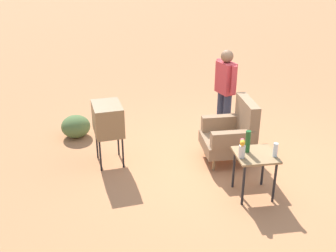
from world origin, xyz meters
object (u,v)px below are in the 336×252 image
object	(u,v)px
armchair	(233,133)
flower_vase	(242,148)
side_table	(255,160)
bottle_wine_green	(248,142)
person_standing	(225,89)
bottle_short_clear	(275,150)
tv_on_stand	(108,119)

from	to	relation	value
armchair	flower_vase	size ratio (longest dim) A/B	4.00
side_table	bottle_wine_green	size ratio (longest dim) A/B	2.06
side_table	bottle_wine_green	xyz separation A→B (m)	(-0.08, -0.10, 0.26)
bottle_wine_green	armchair	bearing A→B (deg)	174.91
armchair	bottle_wine_green	world-z (taller)	armchair
person_standing	flower_vase	size ratio (longest dim) A/B	6.19
armchair	bottle_short_clear	bearing A→B (deg)	12.61
side_table	bottle_short_clear	distance (m)	0.32
tv_on_stand	side_table	bearing A→B (deg)	58.47
armchair	tv_on_stand	xyz separation A→B (m)	(-0.22, -2.00, 0.28)
armchair	side_table	xyz separation A→B (m)	(1.02, 0.02, 0.06)
person_standing	flower_vase	bearing A→B (deg)	-8.89
armchair	side_table	size ratio (longest dim) A/B	1.60
armchair	flower_vase	bearing A→B (deg)	-10.97
person_standing	flower_vase	distance (m)	2.03
side_table	tv_on_stand	bearing A→B (deg)	-121.53
bottle_wine_green	bottle_short_clear	bearing A→B (deg)	60.81
bottle_short_clear	flower_vase	bearing A→B (deg)	-95.58
tv_on_stand	bottle_wine_green	bearing A→B (deg)	58.96
tv_on_stand	bottle_short_clear	distance (m)	2.62
person_standing	bottle_short_clear	bearing A→B (deg)	4.09
side_table	tv_on_stand	xyz separation A→B (m)	(-1.24, -2.01, 0.22)
bottle_wine_green	flower_vase	xyz separation A→B (m)	(0.14, -0.13, -0.01)
person_standing	bottle_short_clear	distance (m)	2.06
armchair	tv_on_stand	world-z (taller)	armchair
bottle_wine_green	side_table	bearing A→B (deg)	49.98
flower_vase	tv_on_stand	bearing A→B (deg)	-125.88
person_standing	bottle_wine_green	world-z (taller)	person_standing
side_table	flower_vase	bearing A→B (deg)	-75.67
person_standing	bottle_wine_green	distance (m)	1.87
armchair	person_standing	xyz separation A→B (m)	(-0.93, 0.10, 0.44)
armchair	side_table	world-z (taller)	armchair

